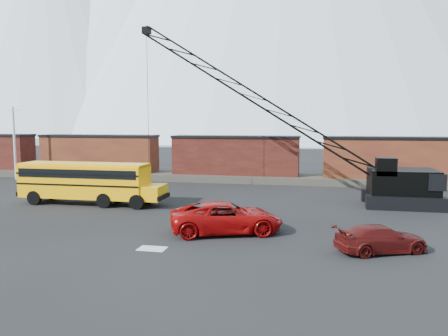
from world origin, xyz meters
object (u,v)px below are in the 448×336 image
(red_pickup, at_px, (226,217))
(crawler_crane, at_px, (267,105))
(maroon_suv, at_px, (381,239))
(school_bus, at_px, (89,181))

(red_pickup, distance_m, crawler_crane, 13.21)
(red_pickup, height_order, crawler_crane, crawler_crane)
(maroon_suv, distance_m, crawler_crane, 16.70)
(school_bus, relative_size, red_pickup, 1.81)
(maroon_suv, relative_size, crawler_crane, 0.19)
(maroon_suv, bearing_deg, school_bus, 43.12)
(maroon_suv, xyz_separation_m, crawler_crane, (-7.12, 13.37, 7.04))
(school_bus, distance_m, crawler_crane, 15.27)
(crawler_crane, bearing_deg, maroon_suv, -61.95)
(red_pickup, xyz_separation_m, maroon_suv, (8.15, -2.10, -0.23))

